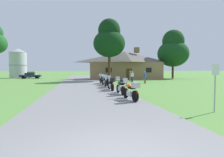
# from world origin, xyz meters

# --- Properties ---
(ground_plane) EXTENTS (500.00, 500.00, 0.00)m
(ground_plane) POSITION_xyz_m (0.00, 20.00, 0.00)
(ground_plane) COLOR #56893D
(asphalt_driveway) EXTENTS (6.40, 80.00, 0.06)m
(asphalt_driveway) POSITION_xyz_m (0.00, 18.00, 0.03)
(asphalt_driveway) COLOR slate
(asphalt_driveway) RESTS_ON ground
(motorcycle_orange_nearest_to_camera) EXTENTS (0.74, 2.08, 1.30)m
(motorcycle_orange_nearest_to_camera) POSITION_xyz_m (2.41, 6.97, 0.62)
(motorcycle_orange_nearest_to_camera) COLOR black
(motorcycle_orange_nearest_to_camera) RESTS_ON asphalt_driveway
(motorcycle_green_second_in_row) EXTENTS (0.66, 2.08, 1.30)m
(motorcycle_green_second_in_row) POSITION_xyz_m (2.43, 9.77, 0.62)
(motorcycle_green_second_in_row) COLOR black
(motorcycle_green_second_in_row) RESTS_ON asphalt_driveway
(motorcycle_silver_third_in_row) EXTENTS (0.66, 2.08, 1.30)m
(motorcycle_silver_third_in_row) POSITION_xyz_m (2.14, 12.44, 0.62)
(motorcycle_silver_third_in_row) COLOR black
(motorcycle_silver_third_in_row) RESTS_ON asphalt_driveway
(motorcycle_white_fourth_in_row) EXTENTS (0.83, 2.08, 1.30)m
(motorcycle_white_fourth_in_row) POSITION_xyz_m (2.22, 14.97, 0.61)
(motorcycle_white_fourth_in_row) COLOR black
(motorcycle_white_fourth_in_row) RESTS_ON asphalt_driveway
(motorcycle_blue_fifth_in_row) EXTENTS (0.87, 2.06, 1.30)m
(motorcycle_blue_fifth_in_row) POSITION_xyz_m (2.36, 17.55, 0.62)
(motorcycle_blue_fifth_in_row) COLOR black
(motorcycle_blue_fifth_in_row) RESTS_ON asphalt_driveway
(motorcycle_white_farthest_in_row) EXTENTS (0.79, 2.08, 1.30)m
(motorcycle_white_farthest_in_row) POSITION_xyz_m (2.23, 20.00, 0.61)
(motorcycle_white_farthest_in_row) COLOR black
(motorcycle_white_farthest_in_row) RESTS_ON asphalt_driveway
(stone_lodge) EXTENTS (14.50, 6.78, 6.42)m
(stone_lodge) POSITION_xyz_m (8.46, 32.33, 2.84)
(stone_lodge) COLOR #896B4C
(stone_lodge) RESTS_ON ground
(bystander_olive_shirt_near_lodge) EXTENTS (0.30, 0.54, 1.69)m
(bystander_olive_shirt_near_lodge) POSITION_xyz_m (7.46, 24.92, 0.95)
(bystander_olive_shirt_near_lodge) COLOR #75664C
(bystander_olive_shirt_near_lodge) RESTS_ON ground
(bystander_white_shirt_beside_signpost) EXTENTS (0.40, 0.43, 1.69)m
(bystander_white_shirt_beside_signpost) POSITION_xyz_m (7.17, 22.79, 0.95)
(bystander_white_shirt_beside_signpost) COLOR navy
(bystander_white_shirt_beside_signpost) RESTS_ON ground
(bystander_blue_shirt_by_tree) EXTENTS (0.50, 0.36, 1.69)m
(bystander_blue_shirt_by_tree) POSITION_xyz_m (8.17, 20.09, 0.95)
(bystander_blue_shirt_by_tree) COLOR #75664C
(bystander_blue_shirt_by_tree) RESTS_ON ground
(metal_signpost_roadside) EXTENTS (0.36, 0.06, 2.14)m
(metal_signpost_roadside) POSITION_xyz_m (5.25, 3.50, 1.35)
(metal_signpost_roadside) COLOR #9EA0A5
(metal_signpost_roadside) RESTS_ON ground
(tree_by_lodge_front) EXTENTS (5.31, 5.31, 10.37)m
(tree_by_lodge_front) POSITION_xyz_m (4.35, 26.82, 6.87)
(tree_by_lodge_front) COLOR #422D19
(tree_by_lodge_front) RESTS_ON ground
(tree_right_of_lodge) EXTENTS (6.53, 6.53, 10.35)m
(tree_right_of_lodge) POSITION_xyz_m (19.11, 32.65, 6.07)
(tree_right_of_lodge) COLOR #422D19
(tree_right_of_lodge) RESTS_ON ground
(metal_silo_distant) EXTENTS (3.77, 3.77, 6.70)m
(metal_silo_distant) POSITION_xyz_m (-14.29, 41.14, 3.35)
(metal_silo_distant) COLOR #B2B7BC
(metal_silo_distant) RESTS_ON ground
(parked_silver_suv_far_left) EXTENTS (2.80, 4.89, 1.40)m
(parked_silver_suv_far_left) POSITION_xyz_m (-12.74, 43.72, 0.78)
(parked_silver_suv_far_left) COLOR #ADAFB7
(parked_silver_suv_far_left) RESTS_ON ground
(parked_navy_sedan_far_left) EXTENTS (4.26, 2.03, 1.20)m
(parked_navy_sedan_far_left) POSITION_xyz_m (-10.91, 37.96, 0.64)
(parked_navy_sedan_far_left) COLOR navy
(parked_navy_sedan_far_left) RESTS_ON ground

